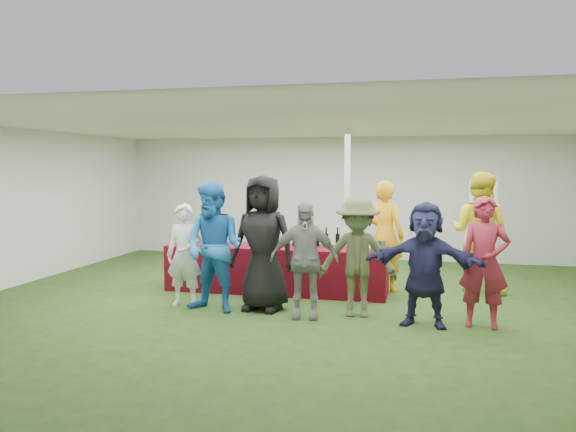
% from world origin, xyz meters
% --- Properties ---
extents(ground, '(60.00, 60.00, 0.00)m').
position_xyz_m(ground, '(0.00, 0.00, 0.00)').
color(ground, '#284719').
rests_on(ground, ground).
extents(tent, '(10.00, 10.00, 10.00)m').
position_xyz_m(tent, '(0.50, 1.20, 1.35)').
color(tent, white).
rests_on(tent, ground).
extents(serving_table, '(3.60, 0.80, 0.75)m').
position_xyz_m(serving_table, '(-0.54, 0.32, 0.38)').
color(serving_table, '#57080B').
rests_on(serving_table, ground).
extents(wine_bottles, '(0.78, 0.14, 0.32)m').
position_xyz_m(wine_bottles, '(0.07, 0.46, 0.87)').
color(wine_bottles, black).
rests_on(wine_bottles, serving_table).
extents(wine_glasses, '(1.15, 0.14, 0.16)m').
position_xyz_m(wine_glasses, '(-1.43, 0.06, 0.86)').
color(wine_glasses, silver).
rests_on(wine_glasses, serving_table).
extents(water_bottle, '(0.07, 0.07, 0.23)m').
position_xyz_m(water_bottle, '(-0.57, 0.40, 0.85)').
color(water_bottle, silver).
rests_on(water_bottle, serving_table).
extents(bar_towel, '(0.25, 0.18, 0.03)m').
position_xyz_m(bar_towel, '(1.08, 0.37, 0.77)').
color(bar_towel, white).
rests_on(bar_towel, serving_table).
extents(dump_bucket, '(0.23, 0.23, 0.18)m').
position_xyz_m(dump_bucket, '(1.12, 0.10, 0.84)').
color(dump_bucket, slate).
rests_on(dump_bucket, serving_table).
extents(wine_list_sign, '(0.50, 0.03, 1.80)m').
position_xyz_m(wine_list_sign, '(2.87, 2.50, 1.32)').
color(wine_list_sign, slate).
rests_on(wine_list_sign, ground).
extents(staff_pourer, '(0.78, 0.66, 1.82)m').
position_xyz_m(staff_pourer, '(1.17, 0.85, 0.91)').
color(staff_pourer, orange).
rests_on(staff_pourer, ground).
extents(staff_back, '(1.19, 1.11, 1.96)m').
position_xyz_m(staff_back, '(2.68, 1.08, 0.98)').
color(staff_back, yellow).
rests_on(staff_back, ground).
extents(customer_0, '(0.55, 0.36, 1.51)m').
position_xyz_m(customer_0, '(-1.61, -0.89, 0.75)').
color(customer_0, silver).
rests_on(customer_0, ground).
extents(customer_1, '(1.02, 0.87, 1.83)m').
position_xyz_m(customer_1, '(-1.07, -1.10, 0.92)').
color(customer_1, blue).
rests_on(customer_1, ground).
extents(customer_2, '(1.01, 0.73, 1.93)m').
position_xyz_m(customer_2, '(-0.42, -0.84, 0.96)').
color(customer_2, black).
rests_on(customer_2, ground).
extents(customer_3, '(0.97, 0.51, 1.58)m').
position_xyz_m(customer_3, '(0.23, -1.11, 0.79)').
color(customer_3, gray).
rests_on(customer_3, ground).
extents(customer_4, '(1.11, 0.70, 1.63)m').
position_xyz_m(customer_4, '(0.92, -0.88, 0.82)').
color(customer_4, '#484F2E').
rests_on(customer_4, ground).
extents(customer_5, '(1.53, 0.65, 1.60)m').
position_xyz_m(customer_5, '(1.81, -1.14, 0.80)').
color(customer_5, '#1F2045').
rests_on(customer_5, ground).
extents(customer_6, '(0.64, 0.45, 1.67)m').
position_xyz_m(customer_6, '(2.55, -1.04, 0.84)').
color(customer_6, maroon).
rests_on(customer_6, ground).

